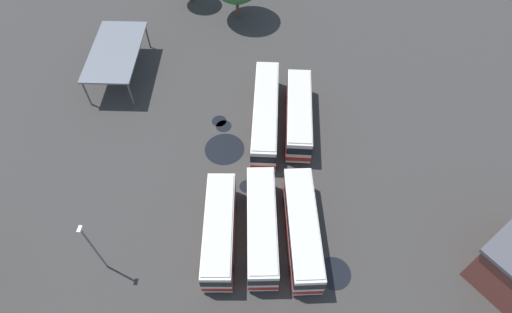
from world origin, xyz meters
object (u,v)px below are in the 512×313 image
bus_row0_slot0 (302,228)px  bus_row1_slot0 (299,114)px  bus_row0_slot1 (262,226)px  maintenance_shelter (115,51)px  bus_row0_slot2 (220,230)px  bus_row1_slot1 (265,114)px  lamp_post_near_entrance (93,247)px

bus_row0_slot0 → bus_row1_slot0: (13.63, 1.06, -0.00)m
bus_row0_slot0 → bus_row1_slot0: 13.67m
bus_row0_slot1 → maintenance_shelter: maintenance_shelter is taller
bus_row0_slot1 → bus_row1_slot0: same height
bus_row0_slot1 → bus_row1_slot0: bearing=-10.5°
bus_row0_slot2 → maintenance_shelter: size_ratio=0.92×
bus_row0_slot0 → bus_row1_slot0: size_ratio=1.02×
bus_row0_slot1 → bus_row0_slot0: bearing=-87.1°
bus_row1_slot1 → maintenance_shelter: (6.09, 18.31, 1.76)m
bus_row0_slot1 → lamp_post_near_entrance: 14.21m
bus_row0_slot2 → bus_row0_slot0: bearing=-82.1°
bus_row1_slot1 → bus_row0_slot1: bearing=-175.6°
bus_row0_slot2 → lamp_post_near_entrance: lamp_post_near_entrance is taller
bus_row0_slot0 → bus_row1_slot1: size_ratio=0.84×
bus_row0_slot0 → maintenance_shelter: size_ratio=0.99×
bus_row0_slot0 → bus_row0_slot2: same height
bus_row1_slot0 → lamp_post_near_entrance: 24.40m
lamp_post_near_entrance → bus_row0_slot1: bearing=-70.6°
bus_row0_slot2 → bus_row1_slot1: size_ratio=0.78×
bus_row0_slot1 → bus_row1_slot1: size_ratio=0.83×
bus_row1_slot0 → lamp_post_near_entrance: lamp_post_near_entrance is taller
maintenance_shelter → bus_row1_slot0: bearing=-104.7°
bus_row1_slot1 → lamp_post_near_entrance: 21.97m
bus_row0_slot0 → maintenance_shelter: (19.38, 22.95, 1.77)m
bus_row0_slot0 → lamp_post_near_entrance: lamp_post_near_entrance is taller
bus_row0_slot1 → bus_row0_slot2: same height
bus_row0_slot0 → lamp_post_near_entrance: 17.68m
bus_row0_slot2 → bus_row1_slot1: bearing=-10.6°
bus_row0_slot1 → maintenance_shelter: (19.56, 19.33, 1.77)m
lamp_post_near_entrance → bus_row0_slot0: bearing=-74.0°
bus_row0_slot1 → bus_row0_slot2: bearing=102.7°
bus_row0_slot1 → lamp_post_near_entrance: lamp_post_near_entrance is taller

